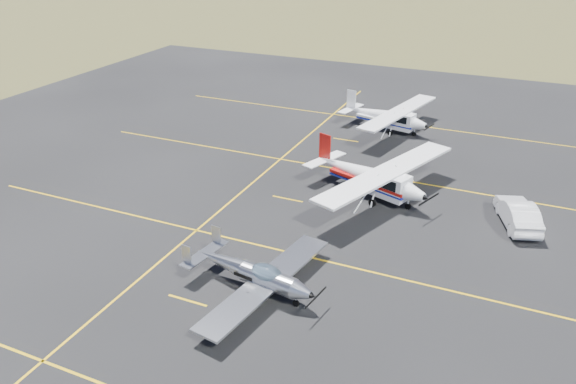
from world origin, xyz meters
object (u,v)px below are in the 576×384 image
Objects in this scene: aircraft_plain at (386,116)px; sedan at (518,213)px; aircraft_low_wing at (255,274)px; aircraft_cessna at (370,175)px.

aircraft_plain is 2.44× the size of sedan.
aircraft_cessna reaches higher than aircraft_low_wing.
aircraft_low_wing is 0.83× the size of aircraft_plain.
aircraft_cessna reaches higher than sedan.
aircraft_cessna is 12.13m from aircraft_plain.
aircraft_plain is (-0.26, 23.59, 0.29)m from aircraft_low_wing.
aircraft_low_wing is 2.02× the size of sedan.
sedan is (10.48, 11.32, -0.18)m from aircraft_low_wing.
aircraft_cessna is at bearing -66.79° from aircraft_plain.
aircraft_cessna is 1.09× the size of aircraft_plain.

